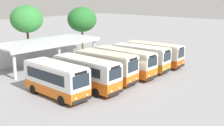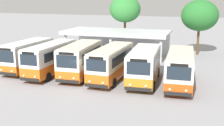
# 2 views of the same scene
# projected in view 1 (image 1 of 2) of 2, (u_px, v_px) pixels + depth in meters

# --- Properties ---
(ground_plane) EXTENTS (180.00, 180.00, 0.00)m
(ground_plane) POSITION_uv_depth(u_px,v_px,m) (136.00, 83.00, 29.93)
(ground_plane) COLOR #939399
(city_bus_nearest_orange) EXTENTS (2.48, 7.13, 3.14)m
(city_bus_nearest_orange) POSITION_uv_depth(u_px,v_px,m) (56.00, 78.00, 25.45)
(city_bus_nearest_orange) COLOR black
(city_bus_nearest_orange) RESTS_ON ground
(city_bus_second_in_row) EXTENTS (2.24, 7.78, 3.17)m
(city_bus_second_in_row) POSITION_uv_depth(u_px,v_px,m) (86.00, 73.00, 27.36)
(city_bus_second_in_row) COLOR black
(city_bus_second_in_row) RESTS_ON ground
(city_bus_middle_cream) EXTENTS (2.82, 7.23, 3.25)m
(city_bus_middle_cream) POSITION_uv_depth(u_px,v_px,m) (106.00, 66.00, 29.85)
(city_bus_middle_cream) COLOR black
(city_bus_middle_cream) RESTS_ON ground
(city_bus_fourth_amber) EXTENTS (2.34, 7.94, 3.12)m
(city_bus_fourth_amber) POSITION_uv_depth(u_px,v_px,m) (124.00, 61.00, 32.21)
(city_bus_fourth_amber) COLOR black
(city_bus_fourth_amber) RESTS_ON ground
(city_bus_fifth_blue) EXTENTS (2.88, 7.47, 3.12)m
(city_bus_fifth_blue) POSITION_uv_depth(u_px,v_px,m) (141.00, 57.00, 34.51)
(city_bus_fifth_blue) COLOR black
(city_bus_fifth_blue) RESTS_ON ground
(city_bus_far_end_green) EXTENTS (2.73, 8.09, 3.02)m
(city_bus_far_end_green) POSITION_uv_depth(u_px,v_px,m) (153.00, 53.00, 36.97)
(city_bus_far_end_green) COLOR black
(city_bus_far_end_green) RESTS_ON ground
(terminal_canopy) EXTENTS (13.84, 5.96, 3.40)m
(terminal_canopy) POSITION_uv_depth(u_px,v_px,m) (44.00, 45.00, 37.16)
(terminal_canopy) COLOR silver
(terminal_canopy) RESTS_ON ground
(waiting_chair_end_by_column) EXTENTS (0.45, 0.45, 0.86)m
(waiting_chair_end_by_column) POSITION_uv_depth(u_px,v_px,m) (47.00, 65.00, 35.71)
(waiting_chair_end_by_column) COLOR slate
(waiting_chair_end_by_column) RESTS_ON ground
(waiting_chair_second_from_end) EXTENTS (0.45, 0.45, 0.86)m
(waiting_chair_second_from_end) POSITION_uv_depth(u_px,v_px,m) (52.00, 64.00, 36.19)
(waiting_chair_second_from_end) COLOR slate
(waiting_chair_second_from_end) RESTS_ON ground
(waiting_chair_middle_seat) EXTENTS (0.45, 0.45, 0.86)m
(waiting_chair_middle_seat) POSITION_uv_depth(u_px,v_px,m) (56.00, 63.00, 36.69)
(waiting_chair_middle_seat) COLOR slate
(waiting_chair_middle_seat) RESTS_ON ground
(waiting_chair_fourth_seat) EXTENTS (0.45, 0.45, 0.86)m
(waiting_chair_fourth_seat) POSITION_uv_depth(u_px,v_px,m) (60.00, 62.00, 37.15)
(waiting_chair_fourth_seat) COLOR slate
(waiting_chair_fourth_seat) RESTS_ON ground
(roadside_tree_behind_canopy) EXTENTS (4.48, 4.48, 7.89)m
(roadside_tree_behind_canopy) POSITION_uv_depth(u_px,v_px,m) (27.00, 19.00, 38.68)
(roadside_tree_behind_canopy) COLOR brown
(roadside_tree_behind_canopy) RESTS_ON ground
(roadside_tree_east_of_canopy) EXTENTS (4.87, 4.87, 7.39)m
(roadside_tree_east_of_canopy) POSITION_uv_depth(u_px,v_px,m) (82.00, 20.00, 46.34)
(roadside_tree_east_of_canopy) COLOR brown
(roadside_tree_east_of_canopy) RESTS_ON ground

